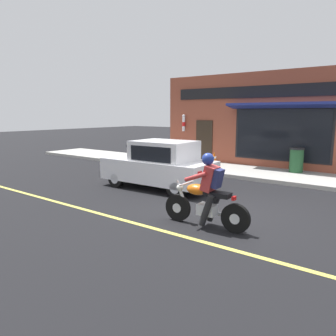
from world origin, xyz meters
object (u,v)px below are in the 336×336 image
at_px(trash_bin, 296,160).
at_px(traffic_cone, 214,158).
at_px(motorcycle_with_rider, 206,196).
at_px(car_hatchback, 160,165).
at_px(fire_hydrant, 175,151).

xyz_separation_m(trash_bin, traffic_cone, (-0.31, 3.50, -0.20)).
height_order(motorcycle_with_rider, car_hatchback, motorcycle_with_rider).
height_order(traffic_cone, fire_hydrant, fire_hydrant).
xyz_separation_m(motorcycle_with_rider, traffic_cone, (6.94, 3.69, -0.25)).
bearing_deg(fire_hydrant, motorcycle_with_rider, -139.92).
xyz_separation_m(car_hatchback, fire_hydrant, (4.98, 3.00, -0.19)).
xyz_separation_m(car_hatchback, traffic_cone, (4.64, 0.57, -0.33)).
bearing_deg(traffic_cone, motorcycle_with_rider, -151.95).
relative_size(motorcycle_with_rider, fire_hydrant, 2.30).
bearing_deg(trash_bin, traffic_cone, 95.03).
bearing_deg(fire_hydrant, traffic_cone, -98.02).
bearing_deg(motorcycle_with_rider, car_hatchback, 53.71).
bearing_deg(car_hatchback, fire_hydrant, 31.04).
bearing_deg(motorcycle_with_rider, trash_bin, 1.54).
distance_m(car_hatchback, trash_bin, 5.75).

